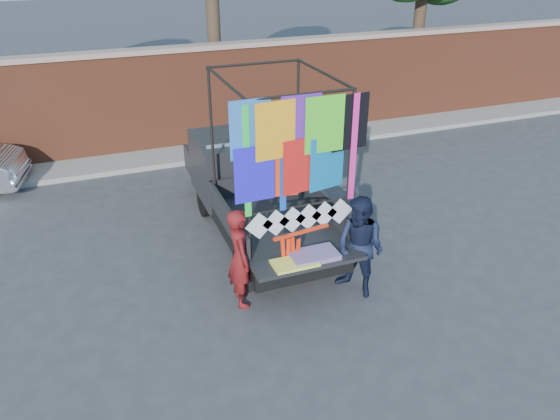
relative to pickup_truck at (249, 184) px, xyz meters
name	(u,v)px	position (x,y,z in m)	size (l,w,h in m)	color
ground	(293,288)	(-0.07, -2.42, -0.81)	(90.00, 90.00, 0.00)	#38383A
brick_wall	(191,97)	(-0.07, 4.58, 0.51)	(30.00, 0.45, 2.61)	brown
curb	(201,152)	(-0.07, 3.88, -0.75)	(30.00, 1.20, 0.12)	gray
pickup_truck	(249,184)	(0.00, 0.00, 0.00)	(2.03, 5.10, 3.21)	black
woman	(240,258)	(-0.93, -2.45, -0.01)	(0.58, 0.38, 1.60)	maroon
man	(360,248)	(0.85, -2.86, 0.01)	(0.80, 0.62, 1.65)	#141A32
streamer_bundle	(295,245)	(-0.14, -2.66, 0.16)	(0.93, 0.17, 0.64)	#FF310D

